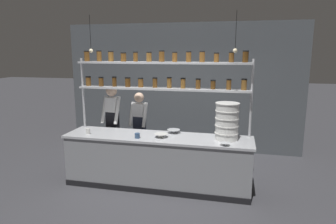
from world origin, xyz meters
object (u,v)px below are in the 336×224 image
at_px(prep_bowl_near_left, 225,144).
at_px(serving_cup_front, 137,136).
at_px(container_stack, 227,121).
at_px(prep_bowl_center_back, 174,131).
at_px(spice_shelf_unit, 161,77).
at_px(chef_center, 139,125).
at_px(prep_bowl_center_front, 161,136).
at_px(serving_cup_by_board, 88,131).
at_px(chef_left, 112,121).

height_order(prep_bowl_near_left, serving_cup_front, serving_cup_front).
bearing_deg(container_stack, prep_bowl_center_back, 168.42).
bearing_deg(prep_bowl_near_left, serving_cup_front, 176.90).
xyz_separation_m(spice_shelf_unit, chef_center, (-0.59, 0.47, -1.03)).
xyz_separation_m(container_stack, prep_bowl_center_front, (-1.10, -0.13, -0.28)).
bearing_deg(serving_cup_by_board, chef_left, 79.39).
xyz_separation_m(chef_left, prep_bowl_center_front, (1.19, -0.67, -0.05)).
bearing_deg(serving_cup_front, serving_cup_by_board, 176.91).
height_order(chef_left, prep_bowl_center_back, chef_left).
height_order(container_stack, prep_bowl_center_front, container_stack).
xyz_separation_m(chef_center, prep_bowl_center_back, (0.83, -0.55, 0.06)).
distance_m(chef_left, prep_bowl_near_left, 2.45).
distance_m(prep_bowl_near_left, prep_bowl_center_back, 1.08).
xyz_separation_m(serving_cup_front, serving_cup_by_board, (-0.95, 0.05, 0.01)).
distance_m(chef_center, serving_cup_by_board, 1.16).
relative_size(chef_left, prep_bowl_center_back, 7.22).
relative_size(chef_left, serving_cup_by_board, 16.38).
bearing_deg(prep_bowl_near_left, chef_left, 158.67).
bearing_deg(spice_shelf_unit, container_stack, -12.72).
distance_m(spice_shelf_unit, prep_bowl_near_left, 1.66).
xyz_separation_m(chef_left, prep_bowl_near_left, (2.28, -0.89, -0.06)).
height_order(chef_center, container_stack, chef_center).
distance_m(chef_left, prep_bowl_center_back, 1.39).
height_order(spice_shelf_unit, serving_cup_by_board, spice_shelf_unit).
xyz_separation_m(spice_shelf_unit, container_stack, (1.20, -0.27, -0.69)).
xyz_separation_m(container_stack, serving_cup_front, (-1.48, -0.26, -0.27)).
xyz_separation_m(prep_bowl_center_front, serving_cup_by_board, (-1.33, -0.08, 0.02)).
xyz_separation_m(chef_left, container_stack, (2.29, -0.55, 0.24)).
xyz_separation_m(chef_center, container_stack, (1.78, -0.74, 0.34)).
bearing_deg(prep_bowl_near_left, serving_cup_by_board, 176.90).
distance_m(spice_shelf_unit, container_stack, 1.41).
height_order(chef_center, prep_bowl_near_left, chef_center).
bearing_deg(serving_cup_by_board, serving_cup_front, -3.09).
relative_size(spice_shelf_unit, prep_bowl_center_back, 13.36).
distance_m(container_stack, prep_bowl_center_back, 1.01).
xyz_separation_m(prep_bowl_center_front, prep_bowl_center_back, (0.15, 0.32, 0.00)).
bearing_deg(prep_bowl_near_left, container_stack, 88.86).
relative_size(container_stack, prep_bowl_center_back, 2.62).
bearing_deg(chef_center, prep_bowl_center_front, -47.04).
distance_m(serving_cup_front, serving_cup_by_board, 0.95).
bearing_deg(chef_left, prep_bowl_center_front, -24.60).
bearing_deg(serving_cup_by_board, prep_bowl_center_back, 15.31).
bearing_deg(serving_cup_by_board, prep_bowl_center_front, 3.64).
relative_size(prep_bowl_center_back, serving_cup_front, 2.70).
height_order(spice_shelf_unit, prep_bowl_center_back, spice_shelf_unit).
bearing_deg(prep_bowl_center_front, prep_bowl_near_left, -11.15).
height_order(spice_shelf_unit, prep_bowl_near_left, spice_shelf_unit).
relative_size(spice_shelf_unit, container_stack, 5.10).
bearing_deg(spice_shelf_unit, serving_cup_by_board, -158.69).
height_order(prep_bowl_center_back, serving_cup_front, serving_cup_front).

